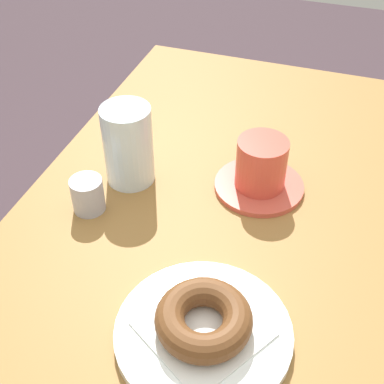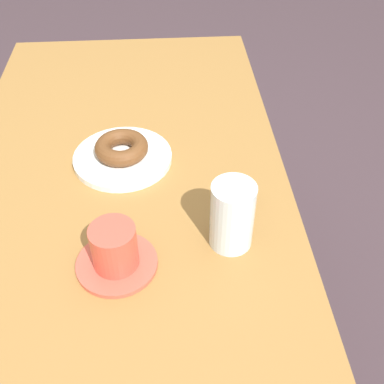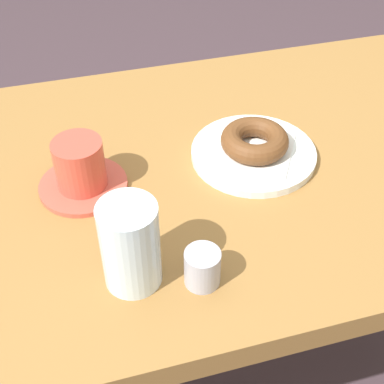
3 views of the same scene
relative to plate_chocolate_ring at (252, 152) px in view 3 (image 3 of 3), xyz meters
name	(u,v)px [view 3 (image 3 of 3)]	position (x,y,z in m)	size (l,w,h in m)	color
ground_plane	(211,384)	(-0.06, 0.00, -0.75)	(6.00, 6.00, 0.00)	#403037
table	(219,196)	(-0.06, 0.00, -0.08)	(1.30, 0.68, 0.74)	olive
plate_chocolate_ring	(252,152)	(0.00, 0.00, 0.00)	(0.21, 0.21, 0.01)	white
napkin_chocolate_ring	(253,148)	(0.00, 0.00, 0.01)	(0.13, 0.13, 0.00)	white
donut_chocolate_ring	(254,139)	(0.00, 0.00, 0.03)	(0.11, 0.11, 0.03)	brown
water_glass	(130,245)	(-0.25, -0.21, 0.06)	(0.08, 0.08, 0.13)	silver
coffee_cup	(80,168)	(-0.29, 0.00, 0.03)	(0.14, 0.14, 0.09)	#CE5241
sugar_jar	(202,268)	(-0.16, -0.24, 0.02)	(0.05, 0.05, 0.05)	#ACAEBD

